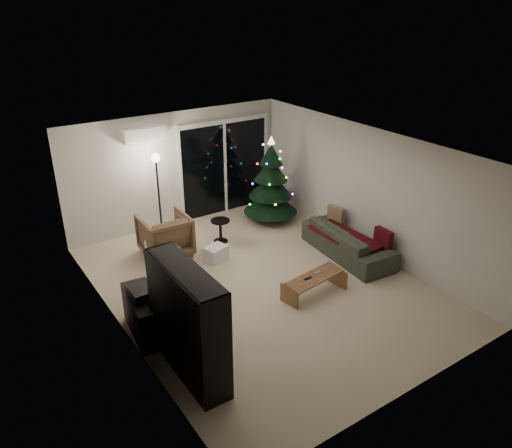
{
  "coord_description": "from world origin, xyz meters",
  "views": [
    {
      "loc": [
        -4.32,
        -6.28,
        4.74
      ],
      "look_at": [
        0.1,
        0.3,
        1.05
      ],
      "focal_mm": 35.0,
      "sensor_mm": 36.0,
      "label": 1
    }
  ],
  "objects_px": {
    "media_cabinet": "(144,315)",
    "sofa": "(348,241)",
    "bookshelf": "(174,327)",
    "armchair": "(165,235)",
    "coffee_table": "(314,285)",
    "christmas_tree": "(271,180)"
  },
  "relations": [
    {
      "from": "bookshelf",
      "to": "sofa",
      "type": "bearing_deg",
      "value": -4.96
    },
    {
      "from": "media_cabinet",
      "to": "coffee_table",
      "type": "xyz_separation_m",
      "value": [
        2.83,
        -0.61,
        -0.15
      ]
    },
    {
      "from": "armchair",
      "to": "coffee_table",
      "type": "relative_size",
      "value": 0.81
    },
    {
      "from": "sofa",
      "to": "coffee_table",
      "type": "distance_m",
      "value": 1.65
    },
    {
      "from": "coffee_table",
      "to": "bookshelf",
      "type": "bearing_deg",
      "value": -177.2
    },
    {
      "from": "media_cabinet",
      "to": "sofa",
      "type": "bearing_deg",
      "value": 8.24
    },
    {
      "from": "coffee_table",
      "to": "christmas_tree",
      "type": "height_order",
      "value": "christmas_tree"
    },
    {
      "from": "armchair",
      "to": "coffee_table",
      "type": "height_order",
      "value": "armchair"
    },
    {
      "from": "media_cabinet",
      "to": "sofa",
      "type": "height_order",
      "value": "media_cabinet"
    },
    {
      "from": "armchair",
      "to": "sofa",
      "type": "height_order",
      "value": "armchair"
    },
    {
      "from": "coffee_table",
      "to": "armchair",
      "type": "bearing_deg",
      "value": 111.01
    },
    {
      "from": "bookshelf",
      "to": "coffee_table",
      "type": "xyz_separation_m",
      "value": [
        2.83,
        0.51,
        -0.62
      ]
    },
    {
      "from": "bookshelf",
      "to": "armchair",
      "type": "distance_m",
      "value": 3.56
    },
    {
      "from": "bookshelf",
      "to": "coffee_table",
      "type": "relative_size",
      "value": 1.4
    },
    {
      "from": "coffee_table",
      "to": "christmas_tree",
      "type": "xyz_separation_m",
      "value": [
        1.17,
        2.95,
        0.8
      ]
    },
    {
      "from": "sofa",
      "to": "coffee_table",
      "type": "height_order",
      "value": "sofa"
    },
    {
      "from": "bookshelf",
      "to": "media_cabinet",
      "type": "bearing_deg",
      "value": 68.88
    },
    {
      "from": "bookshelf",
      "to": "sofa",
      "type": "distance_m",
      "value": 4.5
    },
    {
      "from": "bookshelf",
      "to": "media_cabinet",
      "type": "height_order",
      "value": "bookshelf"
    },
    {
      "from": "media_cabinet",
      "to": "christmas_tree",
      "type": "relative_size",
      "value": 0.54
    },
    {
      "from": "armchair",
      "to": "bookshelf",
      "type": "bearing_deg",
      "value": 70.6
    },
    {
      "from": "armchair",
      "to": "christmas_tree",
      "type": "height_order",
      "value": "christmas_tree"
    }
  ]
}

